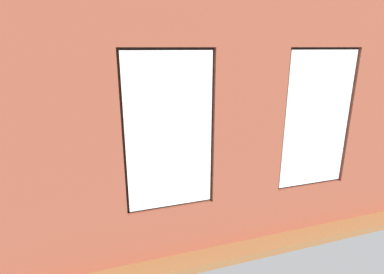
{
  "coord_description": "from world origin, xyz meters",
  "views": [
    {
      "loc": [
        1.8,
        5.71,
        2.61
      ],
      "look_at": [
        0.1,
        0.4,
        0.93
      ],
      "focal_mm": 28.0,
      "sensor_mm": 36.0,
      "label": 1
    }
  ],
  "objects_px": {
    "couch_by_window": "(206,199)",
    "potted_plant_corner_far_left": "(359,161)",
    "coffee_table": "(174,155)",
    "potted_plant_mid_room_small": "(212,141)",
    "tv_flatscreen": "(42,153)",
    "potted_plant_foreground_right": "(71,130)",
    "cup_ceramic": "(165,150)",
    "remote_silver": "(174,152)",
    "media_console": "(47,186)",
    "candle_jar": "(180,151)",
    "potted_plant_near_tv": "(74,174)",
    "papasan_chair": "(181,135)",
    "couch_left": "(302,155)",
    "potted_plant_corner_near_left": "(256,113)",
    "table_plant_small": "(155,153)"
  },
  "relations": [
    {
      "from": "couch_by_window",
      "to": "coffee_table",
      "type": "bearing_deg",
      "value": -89.45
    },
    {
      "from": "couch_left",
      "to": "potted_plant_foreground_right",
      "type": "distance_m",
      "value": 5.4
    },
    {
      "from": "tv_flatscreen",
      "to": "potted_plant_corner_far_left",
      "type": "height_order",
      "value": "tv_flatscreen"
    },
    {
      "from": "couch_left",
      "to": "potted_plant_near_tv",
      "type": "distance_m",
      "value": 4.74
    },
    {
      "from": "remote_silver",
      "to": "media_console",
      "type": "xyz_separation_m",
      "value": [
        2.44,
        0.57,
        -0.16
      ]
    },
    {
      "from": "table_plant_small",
      "to": "potted_plant_foreground_right",
      "type": "distance_m",
      "value": 2.42
    },
    {
      "from": "tv_flatscreen",
      "to": "potted_plant_foreground_right",
      "type": "distance_m",
      "value": 2.17
    },
    {
      "from": "remote_silver",
      "to": "potted_plant_corner_near_left",
      "type": "bearing_deg",
      "value": -3.37
    },
    {
      "from": "couch_by_window",
      "to": "potted_plant_corner_near_left",
      "type": "height_order",
      "value": "potted_plant_corner_near_left"
    },
    {
      "from": "potted_plant_mid_room_small",
      "to": "cup_ceramic",
      "type": "bearing_deg",
      "value": 19.77
    },
    {
      "from": "remote_silver",
      "to": "cup_ceramic",
      "type": "bearing_deg",
      "value": 118.01
    },
    {
      "from": "couch_by_window",
      "to": "papasan_chair",
      "type": "height_order",
      "value": "couch_by_window"
    },
    {
      "from": "couch_left",
      "to": "media_console",
      "type": "height_order",
      "value": "couch_left"
    },
    {
      "from": "coffee_table",
      "to": "potted_plant_mid_room_small",
      "type": "height_order",
      "value": "potted_plant_mid_room_small"
    },
    {
      "from": "couch_by_window",
      "to": "potted_plant_mid_room_small",
      "type": "bearing_deg",
      "value": -113.32
    },
    {
      "from": "coffee_table",
      "to": "tv_flatscreen",
      "type": "bearing_deg",
      "value": 13.07
    },
    {
      "from": "media_console",
      "to": "potted_plant_mid_room_small",
      "type": "distance_m",
      "value": 3.72
    },
    {
      "from": "potted_plant_near_tv",
      "to": "candle_jar",
      "type": "bearing_deg",
      "value": -143.22
    },
    {
      "from": "cup_ceramic",
      "to": "potted_plant_near_tv",
      "type": "bearing_deg",
      "value": 45.08
    },
    {
      "from": "couch_left",
      "to": "tv_flatscreen",
      "type": "height_order",
      "value": "tv_flatscreen"
    },
    {
      "from": "papasan_chair",
      "to": "media_console",
      "type": "bearing_deg",
      "value": 31.04
    },
    {
      "from": "cup_ceramic",
      "to": "remote_silver",
      "type": "xyz_separation_m",
      "value": [
        -0.18,
        0.1,
        -0.04
      ]
    },
    {
      "from": "potted_plant_near_tv",
      "to": "potted_plant_mid_room_small",
      "type": "relative_size",
      "value": 2.47
    },
    {
      "from": "potted_plant_corner_near_left",
      "to": "potted_plant_mid_room_small",
      "type": "relative_size",
      "value": 2.45
    },
    {
      "from": "coffee_table",
      "to": "remote_silver",
      "type": "height_order",
      "value": "remote_silver"
    },
    {
      "from": "couch_left",
      "to": "papasan_chair",
      "type": "relative_size",
      "value": 1.71
    },
    {
      "from": "candle_jar",
      "to": "media_console",
      "type": "distance_m",
      "value": 2.6
    },
    {
      "from": "couch_left",
      "to": "potted_plant_near_tv",
      "type": "relative_size",
      "value": 1.4
    },
    {
      "from": "cup_ceramic",
      "to": "potted_plant_foreground_right",
      "type": "relative_size",
      "value": 0.1
    },
    {
      "from": "papasan_chair",
      "to": "potted_plant_near_tv",
      "type": "relative_size",
      "value": 0.82
    },
    {
      "from": "potted_plant_foreground_right",
      "to": "couch_by_window",
      "type": "bearing_deg",
      "value": 121.57
    },
    {
      "from": "tv_flatscreen",
      "to": "cup_ceramic",
      "type": "bearing_deg",
      "value": -163.56
    },
    {
      "from": "coffee_table",
      "to": "potted_plant_corner_near_left",
      "type": "bearing_deg",
      "value": -150.55
    },
    {
      "from": "cup_ceramic",
      "to": "candle_jar",
      "type": "bearing_deg",
      "value": 142.49
    },
    {
      "from": "couch_by_window",
      "to": "potted_plant_near_tv",
      "type": "relative_size",
      "value": 1.25
    },
    {
      "from": "candle_jar",
      "to": "remote_silver",
      "type": "xyz_separation_m",
      "value": [
        0.11,
        -0.12,
        -0.05
      ]
    },
    {
      "from": "media_console",
      "to": "potted_plant_near_tv",
      "type": "relative_size",
      "value": 0.82
    },
    {
      "from": "potted_plant_corner_far_left",
      "to": "media_console",
      "type": "bearing_deg",
      "value": -15.48
    },
    {
      "from": "remote_silver",
      "to": "media_console",
      "type": "relative_size",
      "value": 0.14
    },
    {
      "from": "potted_plant_corner_near_left",
      "to": "potted_plant_mid_room_small",
      "type": "distance_m",
      "value": 2.1
    },
    {
      "from": "potted_plant_mid_room_small",
      "to": "tv_flatscreen",
      "type": "bearing_deg",
      "value": 17.65
    },
    {
      "from": "couch_left",
      "to": "tv_flatscreen",
      "type": "bearing_deg",
      "value": -88.46
    },
    {
      "from": "couch_by_window",
      "to": "potted_plant_corner_far_left",
      "type": "distance_m",
      "value": 2.88
    },
    {
      "from": "papasan_chair",
      "to": "potted_plant_corner_near_left",
      "type": "xyz_separation_m",
      "value": [
        -2.37,
        -0.42,
        0.31
      ]
    },
    {
      "from": "candle_jar",
      "to": "remote_silver",
      "type": "distance_m",
      "value": 0.17
    },
    {
      "from": "potted_plant_corner_far_left",
      "to": "coffee_table",
      "type": "bearing_deg",
      "value": -35.36
    },
    {
      "from": "potted_plant_foreground_right",
      "to": "remote_silver",
      "type": "bearing_deg",
      "value": 143.7
    },
    {
      "from": "couch_by_window",
      "to": "candle_jar",
      "type": "distance_m",
      "value": 1.83
    },
    {
      "from": "candle_jar",
      "to": "potted_plant_mid_room_small",
      "type": "bearing_deg",
      "value": -145.5
    },
    {
      "from": "potted_plant_corner_far_left",
      "to": "remote_silver",
      "type": "bearing_deg",
      "value": -35.36
    }
  ]
}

